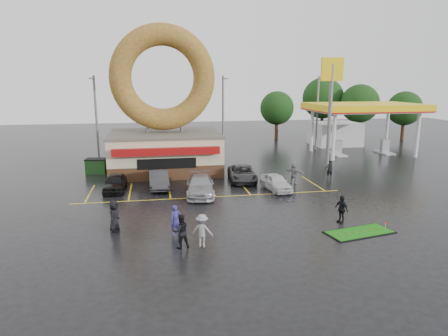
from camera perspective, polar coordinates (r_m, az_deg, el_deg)
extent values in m
plane|color=black|center=(26.41, -0.73, -6.21)|extent=(120.00, 120.00, 0.00)
cube|color=#472B19|center=(38.52, -8.34, 0.50)|extent=(10.00, 8.00, 1.20)
cube|color=beige|center=(38.20, -8.42, 3.07)|extent=(10.00, 8.00, 2.30)
cube|color=#59544C|center=(38.03, -8.48, 4.93)|extent=(10.20, 8.20, 0.20)
cube|color=maroon|center=(33.92, -8.19, 2.35)|extent=(9.00, 0.60, 0.60)
cylinder|color=slate|center=(37.93, -10.94, 5.89)|extent=(0.30, 0.30, 1.20)
cylinder|color=slate|center=(38.03, -6.09, 6.05)|extent=(0.30, 0.30, 1.20)
torus|color=brown|center=(37.73, -8.73, 12.63)|extent=(9.60, 2.00, 9.60)
cylinder|color=silver|center=(44.46, 15.40, 4.24)|extent=(0.40, 0.40, 5.00)
cylinder|color=silver|center=(49.59, 25.92, 4.24)|extent=(0.40, 0.40, 5.00)
cylinder|color=silver|center=(49.89, 12.45, 5.22)|extent=(0.40, 0.40, 5.00)
cylinder|color=silver|center=(54.51, 22.24, 5.18)|extent=(0.40, 0.40, 5.00)
cube|color=silver|center=(49.15, 19.39, 7.94)|extent=(12.00, 8.00, 0.50)
cube|color=yellow|center=(49.13, 19.42, 8.29)|extent=(12.30, 8.30, 0.70)
cube|color=#99999E|center=(48.23, 15.92, 2.88)|extent=(0.90, 0.60, 1.60)
cube|color=#99999E|center=(51.14, 21.98, 2.97)|extent=(0.90, 0.60, 1.60)
cube|color=silver|center=(55.67, 15.60, 4.73)|extent=(6.00, 5.00, 3.00)
cylinder|color=slate|center=(40.64, 14.85, 7.11)|extent=(0.36, 0.36, 10.00)
cube|color=yellow|center=(40.52, 15.20, 13.45)|extent=(2.20, 0.30, 2.20)
cylinder|color=slate|center=(45.26, -17.77, 6.78)|extent=(0.24, 0.24, 9.00)
cylinder|color=slate|center=(44.11, -18.30, 12.09)|extent=(0.12, 2.00, 0.12)
cube|color=slate|center=(43.12, -18.48, 12.03)|extent=(0.40, 0.18, 0.12)
cylinder|color=slate|center=(46.59, -0.15, 7.50)|extent=(0.24, 0.24, 9.00)
cylinder|color=slate|center=(45.44, 0.08, 12.68)|extent=(0.12, 2.00, 0.12)
cube|color=slate|center=(44.46, 0.31, 12.63)|extent=(0.40, 0.18, 0.12)
cylinder|color=slate|center=(51.00, 13.17, 7.60)|extent=(0.24, 0.24, 9.00)
cylinder|color=slate|center=(49.94, 13.86, 12.30)|extent=(0.12, 2.00, 0.12)
cube|color=slate|center=(49.03, 14.34, 12.22)|extent=(0.40, 0.18, 0.12)
cylinder|color=#332114|center=(62.83, 18.58, 5.30)|extent=(0.50, 0.50, 2.88)
sphere|color=black|center=(62.53, 18.82, 8.72)|extent=(5.60, 5.60, 5.60)
cylinder|color=#332114|center=(64.29, 24.14, 4.85)|extent=(0.50, 0.50, 2.52)
sphere|color=black|center=(64.01, 24.40, 7.76)|extent=(4.90, 4.90, 4.90)
cylinder|color=#332114|center=(64.61, 13.77, 5.92)|extent=(0.50, 0.50, 3.24)
sphere|color=black|center=(64.30, 13.96, 9.66)|extent=(6.30, 6.30, 6.30)
cylinder|color=#332114|center=(59.96, 7.48, 5.35)|extent=(0.50, 0.50, 2.52)
sphere|color=black|center=(59.66, 7.57, 8.49)|extent=(4.90, 4.90, 4.90)
imported|color=black|center=(32.22, -15.30, -2.01)|extent=(1.77, 3.98, 1.33)
imported|color=#2D2D2F|center=(32.35, -9.31, -1.60)|extent=(1.60, 4.34, 1.42)
imported|color=#949599|center=(30.02, -3.41, -2.51)|extent=(2.53, 5.17, 1.45)
imported|color=#2D2D2F|center=(34.12, 2.60, -0.80)|extent=(2.67, 4.95, 1.32)
imported|color=silver|center=(31.54, 7.43, -2.03)|extent=(1.96, 3.91, 1.28)
imported|color=navy|center=(22.42, -6.92, -7.41)|extent=(0.72, 0.60, 1.71)
imported|color=black|center=(20.70, -6.19, -8.97)|extent=(1.00, 0.86, 1.79)
imported|color=gray|center=(20.75, -3.14, -8.92)|extent=(1.28, 1.00, 1.75)
imported|color=black|center=(23.62, -15.43, -6.63)|extent=(0.77, 0.99, 1.80)
imported|color=black|center=(25.16, 16.41, -5.65)|extent=(0.71, 1.07, 1.69)
imported|color=gray|center=(33.77, 9.97, -0.68)|extent=(1.46, 1.67, 1.82)
imported|color=black|center=(36.32, 14.85, -0.16)|extent=(0.62, 0.44, 1.62)
cube|color=#1D481B|center=(38.89, -17.74, 0.23)|extent=(1.96, 1.46, 1.30)
cube|color=black|center=(24.09, 18.80, -8.69)|extent=(4.15, 2.43, 0.04)
cube|color=#1A7012|center=(24.08, 18.81, -8.63)|extent=(3.94, 2.22, 0.03)
cylinder|color=silver|center=(24.86, 22.06, -7.70)|extent=(0.02, 0.02, 0.44)
cube|color=red|center=(24.84, 22.24, -7.29)|extent=(0.14, 0.01, 0.10)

